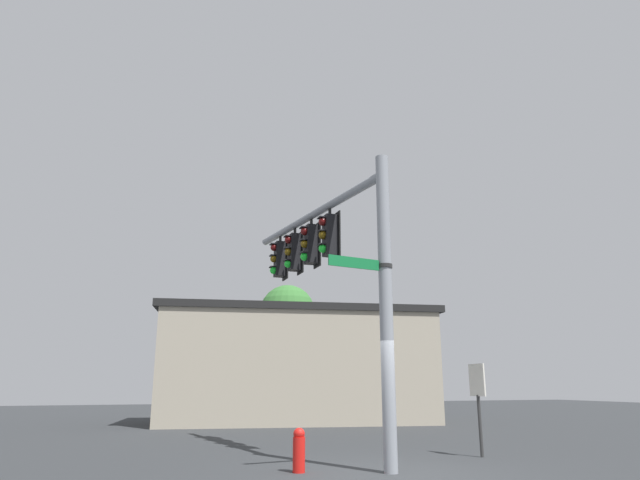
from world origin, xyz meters
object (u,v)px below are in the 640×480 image
object	(u,v)px
traffic_light_nearest_pole	(329,235)
traffic_light_arm_end	(279,259)
traffic_light_mid_inner	(311,244)
traffic_light_mid_outer	(294,252)
fire_hydrant	(299,450)
street_name_sign	(369,264)
historical_marker	(478,395)

from	to	relation	value
traffic_light_nearest_pole	traffic_light_arm_end	bearing A→B (deg)	8.55
traffic_light_arm_end	traffic_light_mid_inner	bearing A→B (deg)	-171.45
traffic_light_mid_outer	fire_hydrant	size ratio (longest dim) A/B	1.59
street_name_sign	traffic_light_mid_outer	bearing A→B (deg)	3.89
traffic_light_mid_inner	historical_marker	world-z (taller)	traffic_light_mid_inner
traffic_light_nearest_pole	fire_hydrant	bearing A→B (deg)	142.81
traffic_light_mid_outer	traffic_light_arm_end	bearing A→B (deg)	8.55
traffic_light_nearest_pole	fire_hydrant	distance (m)	5.29
street_name_sign	fire_hydrant	xyz separation A→B (m)	(0.73, 1.26, -3.63)
traffic_light_nearest_pole	street_name_sign	xyz separation A→B (m)	(-2.40, 0.01, -1.23)
traffic_light_arm_end	street_name_sign	bearing A→B (deg)	-175.24
traffic_light_mid_outer	traffic_light_arm_end	world-z (taller)	same
traffic_light_mid_inner	street_name_sign	world-z (taller)	traffic_light_mid_inner
traffic_light_mid_outer	traffic_light_arm_end	xyz separation A→B (m)	(1.02, 0.15, 0.00)
fire_hydrant	historical_marker	world-z (taller)	historical_marker
traffic_light_arm_end	street_name_sign	size ratio (longest dim) A/B	0.88
traffic_light_mid_inner	traffic_light_arm_end	bearing A→B (deg)	8.55
traffic_light_mid_outer	historical_marker	distance (m)	6.14
traffic_light_mid_outer	historical_marker	bearing A→B (deg)	-127.62
traffic_light_arm_end	historical_marker	world-z (taller)	traffic_light_arm_end
traffic_light_mid_inner	traffic_light_mid_outer	size ratio (longest dim) A/B	1.00
fire_hydrant	traffic_light_mid_outer	bearing A→B (deg)	-14.50
traffic_light_mid_inner	historical_marker	xyz separation A→B (m)	(-1.89, -3.62, -3.87)
traffic_light_mid_outer	historical_marker	xyz separation A→B (m)	(-2.91, -3.77, -3.87)
traffic_light_nearest_pole	traffic_light_mid_inner	world-z (taller)	same
traffic_light_nearest_pole	traffic_light_mid_outer	world-z (taller)	same
traffic_light_mid_inner	fire_hydrant	bearing A→B (deg)	157.52
traffic_light_nearest_pole	traffic_light_arm_end	distance (m)	3.09
traffic_light_mid_outer	historical_marker	size ratio (longest dim) A/B	0.62
traffic_light_mid_outer	street_name_sign	bearing A→B (deg)	-176.11
traffic_light_mid_inner	traffic_light_mid_outer	world-z (taller)	same
street_name_sign	historical_marker	distance (m)	4.62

